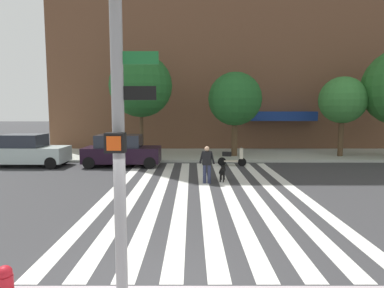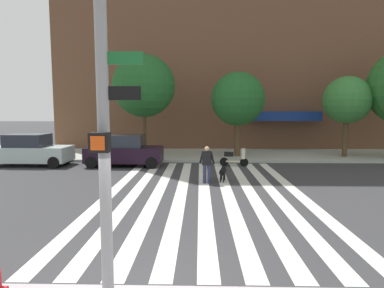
# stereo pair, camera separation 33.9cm
# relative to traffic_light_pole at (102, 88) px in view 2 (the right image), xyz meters

# --- Properties ---
(ground_plane) EXTENTS (160.00, 160.00, 0.00)m
(ground_plane) POSITION_rel_traffic_light_pole_xyz_m (0.25, 7.78, -3.52)
(ground_plane) COLOR #353538
(sidewalk_far) EXTENTS (80.00, 6.00, 0.15)m
(sidewalk_far) POSITION_rel_traffic_light_pole_xyz_m (0.25, 17.88, -3.45)
(sidewalk_far) COLOR #A7AB9F
(sidewalk_far) RESTS_ON ground_plane
(crosswalk_stripes) EXTENTS (7.65, 13.59, 0.01)m
(crosswalk_stripes) POSITION_rel_traffic_light_pole_xyz_m (1.59, 7.78, -3.52)
(crosswalk_stripes) COLOR silver
(crosswalk_stripes) RESTS_ON ground_plane
(traffic_light_pole) EXTENTS (0.74, 0.46, 5.80)m
(traffic_light_pole) POSITION_rel_traffic_light_pole_xyz_m (0.00, 0.00, 0.00)
(traffic_light_pole) COLOR gray
(traffic_light_pole) RESTS_ON sidewalk_near
(parked_car_near_curb) EXTENTS (4.42, 1.98, 1.83)m
(parked_car_near_curb) POSITION_rel_traffic_light_pole_xyz_m (-8.39, 13.61, -2.65)
(parked_car_near_curb) COLOR #B0C1BF
(parked_car_near_curb) RESTS_ON ground_plane
(parked_car_behind_first) EXTENTS (4.29, 1.89, 1.81)m
(parked_car_behind_first) POSITION_rel_traffic_light_pole_xyz_m (-2.96, 13.61, -2.64)
(parked_car_behind_first) COLOR black
(parked_car_behind_first) RESTS_ON ground_plane
(parked_scooter) EXTENTS (1.63, 0.57, 1.11)m
(parked_scooter) POSITION_rel_traffic_light_pole_xyz_m (3.38, 13.68, -3.04)
(parked_scooter) COLOR black
(parked_scooter) RESTS_ON ground_plane
(street_tree_nearest) EXTENTS (4.15, 4.15, 6.73)m
(street_tree_nearest) POSITION_rel_traffic_light_pole_xyz_m (-2.31, 16.89, 1.28)
(street_tree_nearest) COLOR #4C3823
(street_tree_nearest) RESTS_ON sidewalk_far
(street_tree_middle) EXTENTS (3.55, 3.55, 5.57)m
(street_tree_middle) POSITION_rel_traffic_light_pole_xyz_m (3.92, 16.89, 0.40)
(street_tree_middle) COLOR #4C3823
(street_tree_middle) RESTS_ON sidewalk_far
(street_tree_further) EXTENTS (3.07, 3.07, 5.26)m
(street_tree_further) POSITION_rel_traffic_light_pole_xyz_m (11.01, 16.78, 0.32)
(street_tree_further) COLOR #4C3823
(street_tree_further) RESTS_ON sidewalk_far
(pedestrian_dog_walker) EXTENTS (0.71, 0.30, 1.64)m
(pedestrian_dog_walker) POSITION_rel_traffic_light_pole_xyz_m (1.72, 9.27, -2.59)
(pedestrian_dog_walker) COLOR #282D4C
(pedestrian_dog_walker) RESTS_ON ground_plane
(dog_on_leash) EXTENTS (0.38, 1.07, 0.65)m
(dog_on_leash) POSITION_rel_traffic_light_pole_xyz_m (2.46, 9.79, -3.08)
(dog_on_leash) COLOR black
(dog_on_leash) RESTS_ON ground_plane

